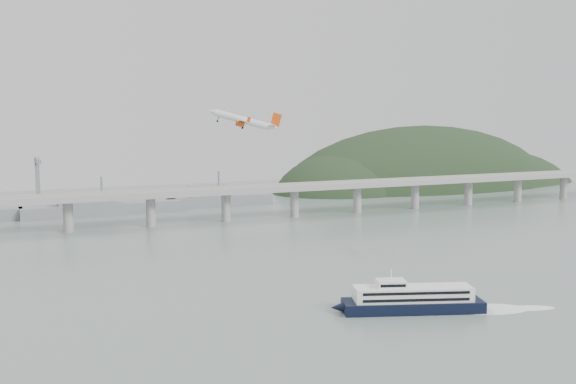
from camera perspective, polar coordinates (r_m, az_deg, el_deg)
name	(u,v)px	position (r m, az deg, el deg)	size (l,w,h in m)	color
ground	(347,301)	(261.22, 5.01, -9.15)	(900.00, 900.00, 0.00)	slate
bridge	(195,197)	(439.86, -7.89, -0.40)	(800.00, 22.00, 23.90)	gray
headland	(434,205)	(691.68, 12.26, -1.04)	(365.00, 155.00, 156.00)	black
ferry	(413,300)	(249.92, 10.51, -8.94)	(80.53, 35.43, 15.76)	black
airliner	(244,121)	(348.28, -3.73, 6.05)	(36.93, 34.43, 12.85)	silver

